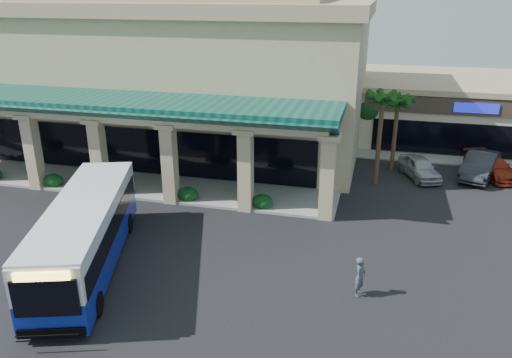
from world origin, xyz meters
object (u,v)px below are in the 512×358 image
(car_silver, at_px, (420,167))
(pedestrian, at_px, (360,277))
(transit_bus, at_px, (86,235))
(car_red, at_px, (492,166))
(car_white, at_px, (480,165))

(car_silver, bearing_deg, pedestrian, -123.72)
(transit_bus, distance_m, pedestrian, 11.94)
(pedestrian, bearing_deg, car_red, -9.11)
(pedestrian, distance_m, car_white, 17.25)
(transit_bus, relative_size, car_red, 2.44)
(car_white, bearing_deg, pedestrian, -94.40)
(transit_bus, relative_size, car_silver, 2.76)
(transit_bus, bearing_deg, car_red, 22.59)
(pedestrian, height_order, car_red, pedestrian)
(car_silver, bearing_deg, transit_bus, -156.14)
(car_silver, height_order, car_white, car_white)
(transit_bus, distance_m, car_white, 25.01)
(pedestrian, relative_size, car_white, 0.34)
(transit_bus, bearing_deg, pedestrian, -14.90)
(car_silver, xyz_separation_m, car_white, (3.86, 1.04, 0.14))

